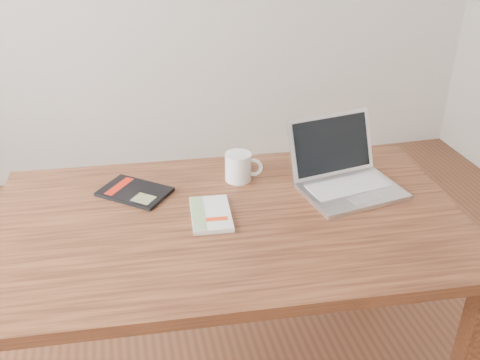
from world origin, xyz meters
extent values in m
cube|color=#582F1A|center=(-0.03, 0.18, 0.73)|extent=(1.60, 0.99, 0.04)
cube|color=#582F1A|center=(-0.71, 0.60, 0.35)|extent=(0.07, 0.07, 0.71)
cube|color=#582F1A|center=(0.70, 0.50, 0.35)|extent=(0.07, 0.07, 0.71)
cube|color=silver|center=(-0.09, 0.20, 0.76)|extent=(0.15, 0.22, 0.01)
cube|color=white|center=(-0.09, 0.20, 0.76)|extent=(0.14, 0.22, 0.02)
cube|color=#7EA66E|center=(-0.13, 0.20, 0.77)|extent=(0.06, 0.21, 0.00)
cube|color=red|center=(-0.08, 0.15, 0.77)|extent=(0.07, 0.03, 0.00)
cube|color=black|center=(-0.32, 0.40, 0.76)|extent=(0.28, 0.27, 0.01)
cube|color=#B91C0D|center=(-0.37, 0.44, 0.76)|extent=(0.11, 0.12, 0.00)
cube|color=#818D5B|center=(-0.30, 0.34, 0.76)|extent=(0.09, 0.09, 0.00)
cube|color=silver|center=(0.42, 0.23, 0.76)|extent=(0.37, 0.29, 0.02)
cube|color=silver|center=(0.42, 0.25, 0.77)|extent=(0.30, 0.17, 0.00)
cube|color=#BCBCC1|center=(0.43, 0.16, 0.77)|extent=(0.11, 0.07, 0.00)
cube|color=silver|center=(0.39, 0.38, 0.87)|extent=(0.34, 0.14, 0.21)
cube|color=black|center=(0.39, 0.38, 0.87)|extent=(0.31, 0.12, 0.18)
cylinder|color=white|center=(0.05, 0.42, 0.80)|extent=(0.10, 0.10, 0.10)
cylinder|color=black|center=(0.05, 0.42, 0.85)|extent=(0.08, 0.08, 0.01)
torus|color=white|center=(0.11, 0.40, 0.80)|extent=(0.07, 0.03, 0.07)
camera|label=1|loc=(-0.34, -1.25, 1.70)|focal=40.00mm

